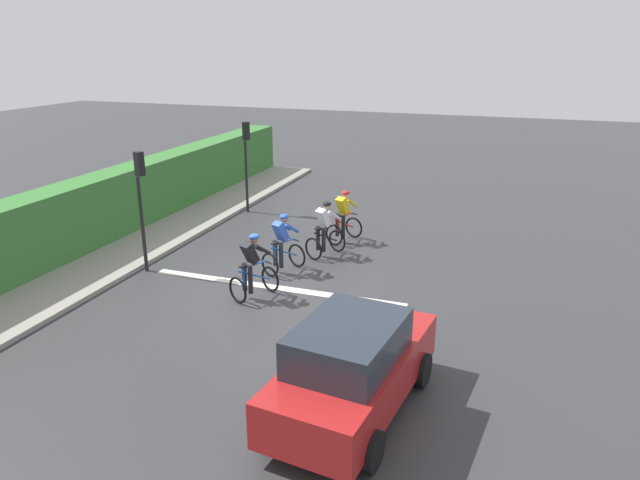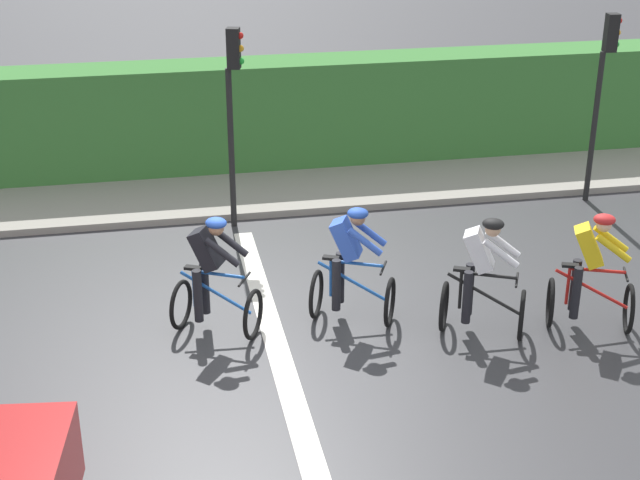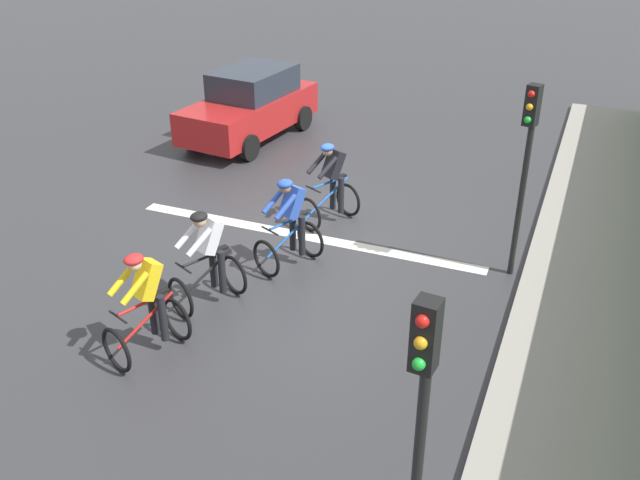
{
  "view_description": "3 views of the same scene",
  "coord_description": "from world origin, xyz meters",
  "px_view_note": "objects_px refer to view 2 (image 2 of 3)",
  "views": [
    {
      "loc": [
        5.8,
        -12.69,
        6.11
      ],
      "look_at": [
        0.85,
        1.41,
        1.04
      ],
      "focal_mm": 32.98,
      "sensor_mm": 36.0,
      "label": 1
    },
    {
      "loc": [
        10.92,
        -1.23,
        6.22
      ],
      "look_at": [
        -0.23,
        0.94,
        1.23
      ],
      "focal_mm": 53.09,
      "sensor_mm": 36.0,
      "label": 2
    },
    {
      "loc": [
        -4.74,
        11.02,
        6.21
      ],
      "look_at": [
        -0.85,
        1.52,
        0.71
      ],
      "focal_mm": 39.09,
      "sensor_mm": 36.0,
      "label": 3
    }
  ],
  "objects_px": {
    "cyclist_mid": "(350,267)",
    "traffic_light_far_junction": "(603,79)",
    "cyclist_fourth": "(212,278)",
    "traffic_light_near_crossing": "(233,98)",
    "cyclist_second": "(482,279)",
    "cyclist_lead": "(590,275)"
  },
  "relations": [
    {
      "from": "traffic_light_far_junction",
      "to": "cyclist_mid",
      "type": "bearing_deg",
      "value": -55.5
    },
    {
      "from": "cyclist_second",
      "to": "cyclist_mid",
      "type": "distance_m",
      "value": 1.74
    },
    {
      "from": "cyclist_second",
      "to": "cyclist_mid",
      "type": "relative_size",
      "value": 1.0
    },
    {
      "from": "cyclist_mid",
      "to": "traffic_light_far_junction",
      "type": "xyz_separation_m",
      "value": [
        -3.61,
        5.25,
        1.43
      ]
    },
    {
      "from": "cyclist_fourth",
      "to": "cyclist_second",
      "type": "bearing_deg",
      "value": 78.43
    },
    {
      "from": "cyclist_fourth",
      "to": "traffic_light_far_junction",
      "type": "bearing_deg",
      "value": 116.78
    },
    {
      "from": "cyclist_second",
      "to": "traffic_light_near_crossing",
      "type": "xyz_separation_m",
      "value": [
        -4.3,
        -2.74,
        1.43
      ]
    },
    {
      "from": "cyclist_second",
      "to": "cyclist_fourth",
      "type": "height_order",
      "value": "same"
    },
    {
      "from": "cyclist_lead",
      "to": "cyclist_fourth",
      "type": "relative_size",
      "value": 1.0
    },
    {
      "from": "cyclist_mid",
      "to": "traffic_light_far_junction",
      "type": "relative_size",
      "value": 0.5
    },
    {
      "from": "cyclist_mid",
      "to": "traffic_light_far_junction",
      "type": "bearing_deg",
      "value": 124.5
    },
    {
      "from": "cyclist_mid",
      "to": "traffic_light_far_junction",
      "type": "height_order",
      "value": "traffic_light_far_junction"
    },
    {
      "from": "traffic_light_near_crossing",
      "to": "cyclist_mid",
      "type": "bearing_deg",
      "value": 17.37
    },
    {
      "from": "cyclist_lead",
      "to": "traffic_light_far_junction",
      "type": "relative_size",
      "value": 0.5
    },
    {
      "from": "cyclist_lead",
      "to": "traffic_light_near_crossing",
      "type": "relative_size",
      "value": 0.5
    },
    {
      "from": "traffic_light_near_crossing",
      "to": "cyclist_second",
      "type": "bearing_deg",
      "value": 32.5
    },
    {
      "from": "traffic_light_near_crossing",
      "to": "traffic_light_far_junction",
      "type": "xyz_separation_m",
      "value": [
        0.01,
        6.39,
        0.0
      ]
    },
    {
      "from": "cyclist_second",
      "to": "cyclist_fourth",
      "type": "distance_m",
      "value": 3.52
    },
    {
      "from": "cyclist_fourth",
      "to": "traffic_light_near_crossing",
      "type": "height_order",
      "value": "traffic_light_near_crossing"
    },
    {
      "from": "traffic_light_near_crossing",
      "to": "cyclist_lead",
      "type": "bearing_deg",
      "value": 43.35
    },
    {
      "from": "traffic_light_far_junction",
      "to": "cyclist_fourth",
      "type": "bearing_deg",
      "value": -63.22
    },
    {
      "from": "cyclist_fourth",
      "to": "cyclist_lead",
      "type": "bearing_deg",
      "value": 80.21
    }
  ]
}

